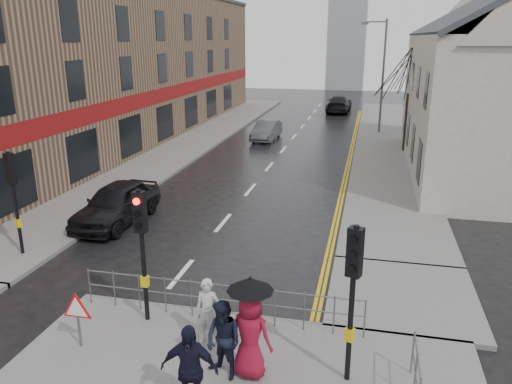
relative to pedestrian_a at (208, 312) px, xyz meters
The scene contains 22 objects.
ground 2.25m from the pedestrian_a, 168.65° to the left, with size 120.00×120.00×0.00m, color black.
left_pavement 24.91m from the pedestrian_a, 109.97° to the left, with size 4.00×44.00×0.14m, color #605E5B.
right_pavement 25.81m from the pedestrian_a, 79.96° to the left, with size 4.00×40.00×0.14m, color #605E5B.
pavement_bridge_right 5.70m from the pedestrian_a, 37.11° to the left, with size 4.00×4.20×0.14m, color #605E5B.
building_left_terrace 26.73m from the pedestrian_a, 122.01° to the left, with size 8.00×42.00×10.00m, color #7F6149.
building_right_cream 21.29m from the pedestrian_a, 61.49° to the left, with size 9.00×16.40×10.10m.
church_tower 62.92m from the pedestrian_a, 90.46° to the left, with size 5.00×5.00×18.00m, color gray.
traffic_signal_near_left 2.44m from the pedestrian_a, 161.64° to the left, with size 0.28×0.27×3.40m.
traffic_signal_near_right 3.59m from the pedestrian_a, 10.66° to the right, with size 0.34×0.33×3.40m.
traffic_signal_far_left 8.38m from the pedestrian_a, 155.58° to the left, with size 0.34×0.33×3.40m.
guard_railing_front 1.01m from the pedestrian_a, 93.02° to the left, with size 7.14×0.04×1.00m.
warning_sign 2.92m from the pedestrian_a, 163.98° to the right, with size 0.80×0.07×1.35m.
street_lamp 28.90m from the pedestrian_a, 82.35° to the left, with size 1.83×0.25×8.00m.
tree_near 23.45m from the pedestrian_a, 76.21° to the left, with size 2.40×2.40×6.58m.
tree_far 31.18m from the pedestrian_a, 78.84° to the left, with size 2.40×2.40×5.64m.
pedestrian_a is the anchor object (origin of this frame).
pedestrian_b 1.28m from the pedestrian_a, 57.12° to the right, with size 0.83×0.65×1.71m, color black.
pedestrian_with_umbrella 1.56m from the pedestrian_a, 36.45° to the right, with size 1.05×0.96×2.23m.
pedestrian_d 2.25m from the pedestrian_a, 80.29° to the right, with size 1.08×0.45×1.85m, color black.
car_parked 9.24m from the pedestrian_a, 130.51° to the left, with size 1.84×4.58×1.56m, color black.
car_mid 24.65m from the pedestrian_a, 98.70° to the left, with size 1.40×4.02×1.32m, color #3E4143.
car_far 39.15m from the pedestrian_a, 89.58° to the left, with size 2.18×5.36×1.55m, color black.
Camera 1 is at (5.32, -9.91, 6.90)m, focal length 35.00 mm.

